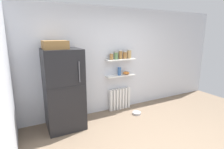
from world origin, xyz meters
TOP-DOWN VIEW (x-y plane):
  - ground_plane at (0.00, 0.50)m, footprint 7.04×7.04m
  - back_wall at (0.00, 2.05)m, footprint 7.04×0.10m
  - side_wall_left at (-2.25, 0.60)m, footprint 0.10×4.80m
  - refrigerator at (-1.28, 1.65)m, footprint 0.75×0.74m
  - radiator at (0.23, 1.92)m, footprint 0.60×0.12m
  - wall_shelf_lower at (0.23, 1.89)m, footprint 0.78×0.22m
  - wall_shelf_upper at (0.23, 1.89)m, footprint 0.78×0.22m
  - storage_jar_0 at (-0.03, 1.89)m, footprint 0.09×0.09m
  - storage_jar_1 at (0.10, 1.89)m, footprint 0.10×0.10m
  - storage_jar_2 at (0.23, 1.89)m, footprint 0.09×0.09m
  - storage_jar_3 at (0.35, 1.89)m, footprint 0.10×0.10m
  - storage_jar_4 at (0.48, 1.89)m, footprint 0.11×0.11m
  - vase at (0.20, 1.89)m, footprint 0.09×0.09m
  - shelf_bowl at (0.40, 1.89)m, footprint 0.17×0.17m
  - pet_food_bowl at (0.45, 1.43)m, footprint 0.21×0.21m

SIDE VIEW (x-z plane):
  - ground_plane at x=0.00m, z-range 0.00..0.00m
  - pet_food_bowl at x=0.45m, z-range 0.00..0.05m
  - radiator at x=0.23m, z-range 0.00..0.56m
  - refrigerator at x=-1.28m, z-range -0.04..1.80m
  - wall_shelf_lower at x=0.23m, z-range 0.91..0.94m
  - shelf_bowl at x=0.40m, z-range 0.94..1.01m
  - vase at x=0.20m, z-range 0.94..1.14m
  - back_wall at x=0.00m, z-range 0.00..2.60m
  - side_wall_left at x=-2.25m, z-range 0.00..2.60m
  - wall_shelf_upper at x=0.23m, z-range 1.32..1.35m
  - storage_jar_0 at x=-0.03m, z-range 1.35..1.51m
  - storage_jar_3 at x=0.35m, z-range 1.35..1.53m
  - storage_jar_1 at x=0.10m, z-range 1.35..1.54m
  - storage_jar_2 at x=0.23m, z-range 1.35..1.56m
  - storage_jar_4 at x=0.48m, z-range 1.35..1.57m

